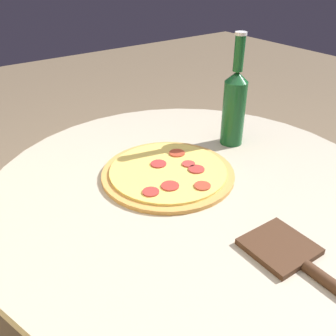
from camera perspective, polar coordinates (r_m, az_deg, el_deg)
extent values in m
cylinder|color=#B2A893|center=(1.12, 2.64, -17.53)|extent=(0.08, 0.08, 0.65)
cylinder|color=#B2A893|center=(0.89, 3.15, -2.96)|extent=(0.95, 0.95, 0.02)
cylinder|color=#C68E47|center=(0.91, 0.00, -0.81)|extent=(0.32, 0.32, 0.01)
cylinder|color=#EACC60|center=(0.91, 0.00, -0.38)|extent=(0.28, 0.28, 0.01)
cylinder|color=#B33934|center=(0.93, 3.15, 0.63)|extent=(0.03, 0.03, 0.00)
cylinder|color=#A3332E|center=(0.83, -2.76, -3.55)|extent=(0.04, 0.04, 0.00)
cylinder|color=#A63C27|center=(0.98, 1.38, 2.30)|extent=(0.04, 0.04, 0.00)
cylinder|color=#A7352C|center=(0.84, 0.32, -2.73)|extent=(0.04, 0.04, 0.00)
cylinder|color=#A73530|center=(0.91, 4.36, -0.19)|extent=(0.04, 0.04, 0.00)
cylinder|color=#A53F2B|center=(0.85, 5.18, -2.75)|extent=(0.04, 0.04, 0.00)
cylinder|color=#A73331|center=(0.93, -1.46, 0.64)|extent=(0.04, 0.04, 0.00)
cylinder|color=#144C23|center=(1.05, 9.94, 8.19)|extent=(0.06, 0.06, 0.18)
cone|color=#144C23|center=(1.02, 10.47, 13.56)|extent=(0.06, 0.06, 0.03)
cylinder|color=#144C23|center=(1.00, 10.79, 16.76)|extent=(0.03, 0.03, 0.09)
cylinder|color=silver|center=(0.99, 11.08, 19.49)|extent=(0.03, 0.03, 0.01)
cube|color=#422819|center=(0.73, 16.57, -11.39)|extent=(0.12, 0.12, 0.01)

